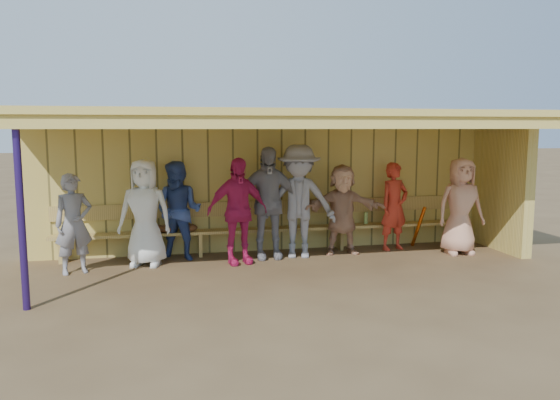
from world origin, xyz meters
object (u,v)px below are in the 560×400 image
object	(u,v)px
player_b	(145,213)
player_g	(394,206)
player_e	(299,201)
player_c	(179,211)
player_h	(460,206)
player_d	(237,211)
player_f	(342,209)
player_a	(74,224)
bench	(271,223)
player_extra	(267,203)

from	to	relation	value
player_b	player_g	xyz separation A→B (m)	(4.46, 0.24, -0.07)
player_b	player_e	distance (m)	2.59
player_c	player_h	size ratio (longest dim) A/B	0.98
player_d	player_f	distance (m)	1.95
player_a	player_g	size ratio (longest dim) A/B	0.96
player_f	player_g	xyz separation A→B (m)	(1.04, 0.12, 0.00)
player_a	player_h	world-z (taller)	player_h
player_e	player_h	world-z (taller)	player_e
player_c	player_h	xyz separation A→B (m)	(4.92, -0.56, 0.02)
player_b	player_d	distance (m)	1.50
player_h	bench	size ratio (longest dim) A/B	0.23
player_d	player_h	size ratio (longest dim) A/B	1.02
player_c	player_g	xyz separation A→B (m)	(3.91, 0.00, -0.04)
player_c	player_extra	bearing A→B (deg)	17.75
player_b	player_c	size ratio (longest dim) A/B	1.04
player_extra	player_h	bearing A→B (deg)	-5.99
player_h	player_a	bearing A→B (deg)	-176.95
player_a	player_g	xyz separation A→B (m)	(5.52, 0.52, 0.03)
bench	player_g	bearing A→B (deg)	-7.72
player_c	player_d	distance (m)	1.04
player_g	player_extra	size ratio (longest dim) A/B	0.84
player_d	player_extra	bearing A→B (deg)	12.42
player_b	bench	size ratio (longest dim) A/B	0.23
player_d	player_e	world-z (taller)	player_e
player_b	bench	xyz separation A→B (m)	(2.21, 0.54, -0.35)
player_extra	player_f	bearing A→B (deg)	2.59
player_c	player_e	distance (m)	2.06
player_h	player_c	bearing A→B (deg)	176.86
player_a	player_g	world-z (taller)	player_g
player_g	player_extra	xyz separation A→B (m)	(-2.41, -0.17, 0.16)
player_f	player_g	world-z (taller)	player_g
player_c	player_f	size ratio (longest dim) A/B	1.05
player_b	player_d	size ratio (longest dim) A/B	0.99
player_b	player_extra	world-z (taller)	player_extra
player_c	player_e	xyz separation A→B (m)	(2.04, -0.21, 0.14)
player_a	player_b	bearing A→B (deg)	-5.88
player_a	player_f	size ratio (longest dim) A/B	0.97
player_e	player_f	bearing A→B (deg)	19.39
player_e	player_g	world-z (taller)	player_e
player_f	player_extra	size ratio (longest dim) A/B	0.83
player_a	player_e	world-z (taller)	player_e
player_c	player_g	world-z (taller)	player_c
player_b	player_extra	distance (m)	2.05
player_extra	player_c	bearing A→B (deg)	173.82
player_d	player_g	xyz separation A→B (m)	(2.96, 0.43, -0.07)
player_a	bench	bearing A→B (deg)	-6.71
player_e	player_extra	world-z (taller)	player_e
bench	player_b	bearing A→B (deg)	-166.13
player_h	player_g	bearing A→B (deg)	154.35
player_a	player_f	bearing A→B (deg)	-15.85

